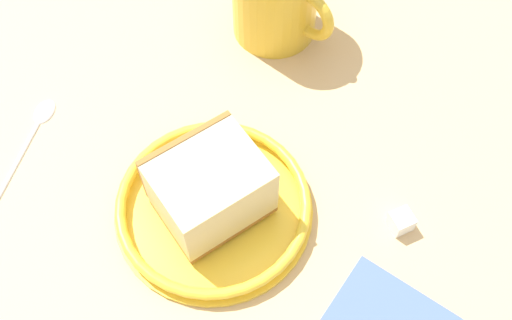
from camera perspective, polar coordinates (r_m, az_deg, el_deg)
name	(u,v)px	position (r cm, az deg, el deg)	size (l,w,h in cm)	color
ground_plane	(233,145)	(60.63, -2.20, 1.47)	(137.19, 137.19, 3.57)	tan
small_plate	(213,206)	(54.39, -4.04, -4.39)	(17.98, 17.98, 1.90)	yellow
cake_slice	(209,187)	(51.56, -4.43, -2.57)	(11.13, 10.35, 6.56)	#9E662D
teaspoon	(36,125)	(63.13, -20.13, 3.12)	(11.53, 5.36, 0.80)	silver
sugar_cube	(401,221)	(55.15, 13.56, -5.66)	(1.87, 1.87, 1.87)	white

